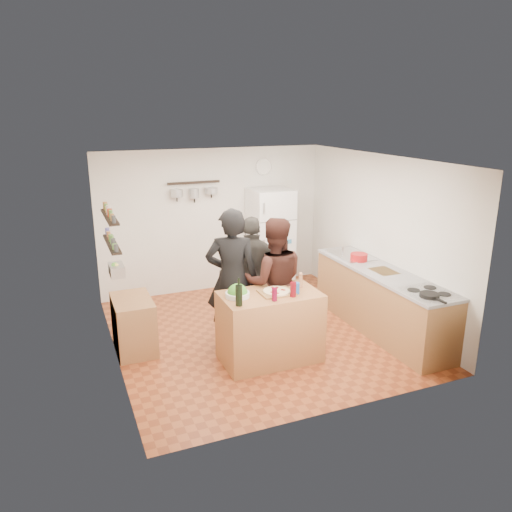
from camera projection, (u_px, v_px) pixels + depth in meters
name	position (u px, v px, depth m)	size (l,w,h in m)	color
room_shell	(249.00, 244.00, 7.24)	(4.20, 4.20, 4.20)	brown
prep_island	(270.00, 327.00, 6.40)	(1.25, 0.72, 0.91)	#9D6039
pizza_board	(277.00, 292.00, 6.28)	(0.42, 0.34, 0.02)	brown
pizza	(277.00, 291.00, 6.27)	(0.34, 0.34, 0.02)	beige
salad_bowl	(237.00, 295.00, 6.15)	(0.30, 0.30, 0.06)	silver
wine_bottle	(239.00, 296.00, 5.86)	(0.08, 0.08, 0.25)	black
wine_glass_near	(274.00, 294.00, 6.01)	(0.07, 0.07, 0.16)	#5A0720
wine_glass_far	(293.00, 290.00, 6.14)	(0.08, 0.08, 0.18)	#58070F
pepper_mill	(300.00, 282.00, 6.45)	(0.05, 0.05, 0.16)	#9A6440
salt_canister	(296.00, 288.00, 6.25)	(0.09, 0.09, 0.14)	#19488E
person_left	(232.00, 279.00, 6.64)	(0.70, 0.46, 1.92)	black
person_center	(274.00, 282.00, 6.73)	(0.87, 0.67, 1.78)	black
person_back	(253.00, 274.00, 7.21)	(0.99, 0.41, 1.69)	#2B2927
counter_run	(381.00, 301.00, 7.25)	(0.63, 2.63, 0.90)	#9E7042
stove_top	(429.00, 293.00, 6.28)	(0.60, 0.62, 0.02)	white
skillet	(429.00, 295.00, 6.12)	(0.24, 0.24, 0.05)	black
sink	(351.00, 255.00, 7.87)	(0.50, 0.80, 0.03)	silver
cutting_board	(384.00, 272.00, 7.11)	(0.30, 0.40, 0.02)	olive
red_bowl	(359.00, 257.00, 7.57)	(0.26, 0.26, 0.11)	#AC1316
fridge	(270.00, 239.00, 8.89)	(0.70, 0.68, 1.80)	white
wall_clock	(263.00, 167.00, 8.83)	(0.30, 0.30, 0.03)	silver
spice_shelf_lower	(112.00, 244.00, 6.30)	(0.12, 1.00, 0.03)	black
spice_shelf_upper	(110.00, 217.00, 6.20)	(0.12, 1.00, 0.03)	black
produce_basket	(117.00, 270.00, 6.41)	(0.18, 0.35, 0.14)	silver
side_table	(134.00, 325.00, 6.68)	(0.50, 0.80, 0.73)	#925E3D
pot_rack	(194.00, 183.00, 8.34)	(0.90, 0.04, 0.04)	black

